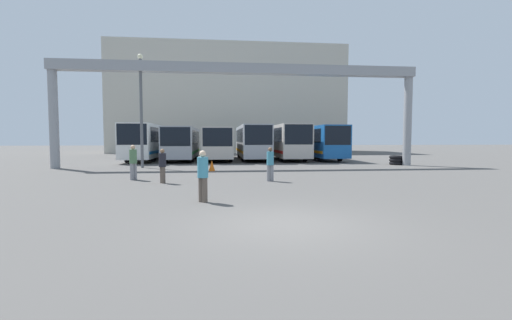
# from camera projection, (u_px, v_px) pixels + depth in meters

# --- Properties ---
(ground_plane) EXTENTS (200.00, 200.00, 0.00)m
(ground_plane) POSITION_uv_depth(u_px,v_px,m) (285.00, 224.00, 8.11)
(ground_plane) COLOR #514F4C
(building_backdrop) EXTENTS (33.82, 12.00, 15.51)m
(building_backdrop) POSITION_uv_depth(u_px,v_px,m) (229.00, 102.00, 53.20)
(building_backdrop) COLOR #B7B2A3
(building_backdrop) RESTS_ON ground
(overhead_gantry) EXTENTS (25.94, 0.80, 7.34)m
(overhead_gantry) POSITION_uv_depth(u_px,v_px,m) (240.00, 82.00, 24.33)
(overhead_gantry) COLOR gray
(overhead_gantry) RESTS_ON ground
(bus_slot_0) EXTENTS (2.51, 12.08, 3.30)m
(bus_slot_0) POSITION_uv_depth(u_px,v_px,m) (148.00, 140.00, 32.55)
(bus_slot_0) COLOR silver
(bus_slot_0) RESTS_ON ground
(bus_slot_1) EXTENTS (2.58, 10.86, 3.05)m
(bus_slot_1) POSITION_uv_depth(u_px,v_px,m) (183.00, 142.00, 32.31)
(bus_slot_1) COLOR #999EA5
(bus_slot_1) RESTS_ON ground
(bus_slot_2) EXTENTS (2.61, 11.10, 3.00)m
(bus_slot_2) POSITION_uv_depth(u_px,v_px,m) (218.00, 142.00, 32.79)
(bus_slot_2) COLOR beige
(bus_slot_2) RESTS_ON ground
(bus_slot_3) EXTENTS (2.49, 11.94, 3.24)m
(bus_slot_3) POSITION_uv_depth(u_px,v_px,m) (252.00, 140.00, 33.56)
(bus_slot_3) COLOR #999EA5
(bus_slot_3) RESTS_ON ground
(bus_slot_4) EXTENTS (2.58, 10.20, 3.30)m
(bus_slot_4) POSITION_uv_depth(u_px,v_px,m) (287.00, 140.00, 33.05)
(bus_slot_4) COLOR beige
(bus_slot_4) RESTS_ON ground
(bus_slot_5) EXTENTS (2.45, 10.91, 3.20)m
(bus_slot_5) POSITION_uv_depth(u_px,v_px,m) (319.00, 141.00, 33.76)
(bus_slot_5) COLOR #1959A5
(bus_slot_5) RESTS_ON ground
(pedestrian_near_right) EXTENTS (0.33, 0.33, 1.57)m
(pedestrian_near_right) POSITION_uv_depth(u_px,v_px,m) (163.00, 165.00, 15.53)
(pedestrian_near_right) COLOR brown
(pedestrian_near_right) RESTS_ON ground
(pedestrian_near_center) EXTENTS (0.36, 0.36, 1.72)m
(pedestrian_near_center) POSITION_uv_depth(u_px,v_px,m) (133.00, 161.00, 16.77)
(pedestrian_near_center) COLOR gray
(pedestrian_near_center) RESTS_ON ground
(pedestrian_far_center) EXTENTS (0.34, 0.34, 1.62)m
(pedestrian_far_center) POSITION_uv_depth(u_px,v_px,m) (270.00, 163.00, 16.26)
(pedestrian_far_center) COLOR gray
(pedestrian_far_center) RESTS_ON ground
(pedestrian_near_left) EXTENTS (0.34, 0.34, 1.65)m
(pedestrian_near_left) POSITION_uv_depth(u_px,v_px,m) (203.00, 175.00, 10.89)
(pedestrian_near_left) COLOR brown
(pedestrian_near_left) RESTS_ON ground
(traffic_cone) EXTENTS (0.40, 0.40, 0.67)m
(traffic_cone) POSITION_uv_depth(u_px,v_px,m) (212.00, 166.00, 21.44)
(traffic_cone) COLOR orange
(traffic_cone) RESTS_ON ground
(tire_stack) EXTENTS (1.04, 1.04, 0.72)m
(tire_stack) POSITION_uv_depth(u_px,v_px,m) (396.00, 160.00, 26.63)
(tire_stack) COLOR black
(tire_stack) RESTS_ON ground
(lamp_post) EXTENTS (0.36, 0.36, 7.84)m
(lamp_post) POSITION_uv_depth(u_px,v_px,m) (141.00, 106.00, 23.64)
(lamp_post) COLOR #595B60
(lamp_post) RESTS_ON ground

